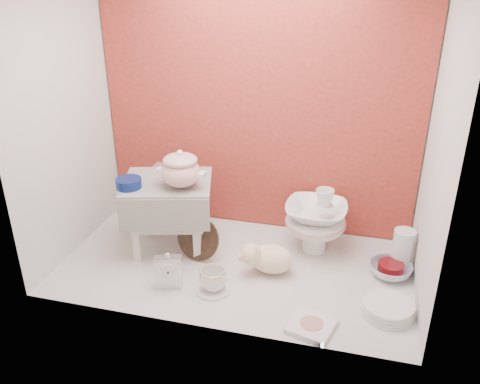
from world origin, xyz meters
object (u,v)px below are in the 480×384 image
object	(u,v)px
step_stool	(169,215)
mantel_clock	(169,270)
gold_rim_teacup	(213,279)
plush_pig	(271,258)
porcelain_tower	(316,220)
floral_platter	(157,190)
soup_tureen	(181,169)
dinner_plate_stack	(388,309)
blue_white_vase	(163,204)
crystal_bowl	(390,270)

from	to	relation	value
step_stool	mantel_clock	bearing A→B (deg)	-85.34
mantel_clock	gold_rim_teacup	distance (m)	0.22
step_stool	gold_rim_teacup	bearing A→B (deg)	-59.27
plush_pig	porcelain_tower	size ratio (longest dim) A/B	0.75
floral_platter	plush_pig	xyz separation A→B (m)	(0.81, -0.44, -0.09)
step_stool	mantel_clock	size ratio (longest dim) A/B	2.40
soup_tureen	mantel_clock	bearing A→B (deg)	-84.20
dinner_plate_stack	gold_rim_teacup	bearing A→B (deg)	-177.89
gold_rim_teacup	dinner_plate_stack	distance (m)	0.82
blue_white_vase	crystal_bowl	size ratio (longest dim) A/B	1.16
mantel_clock	gold_rim_teacup	xyz separation A→B (m)	(0.22, 0.02, -0.03)
step_stool	dinner_plate_stack	xyz separation A→B (m)	(1.17, -0.30, -0.17)
step_stool	plush_pig	bearing A→B (deg)	-26.07
step_stool	soup_tureen	xyz separation A→B (m)	(0.10, -0.05, 0.30)
blue_white_vase	porcelain_tower	size ratio (longest dim) A/B	0.66
gold_rim_teacup	step_stool	bearing A→B (deg)	136.47
step_stool	soup_tureen	size ratio (longest dim) A/B	1.87
dinner_plate_stack	crystal_bowl	size ratio (longest dim) A/B	1.12
step_stool	gold_rim_teacup	distance (m)	0.50
plush_pig	gold_rim_teacup	distance (m)	0.33
plush_pig	dinner_plate_stack	size ratio (longest dim) A/B	1.18
mantel_clock	gold_rim_teacup	size ratio (longest dim) A/B	1.44
plush_pig	porcelain_tower	xyz separation A→B (m)	(0.18, 0.28, 0.10)
step_stool	mantel_clock	xyz separation A→B (m)	(0.13, -0.36, -0.10)
gold_rim_teacup	crystal_bowl	xyz separation A→B (m)	(0.83, 0.35, -0.03)
mantel_clock	dinner_plate_stack	size ratio (longest dim) A/B	0.80
dinner_plate_stack	step_stool	bearing A→B (deg)	165.52
floral_platter	blue_white_vase	xyz separation A→B (m)	(0.08, -0.09, -0.05)
dinner_plate_stack	porcelain_tower	size ratio (longest dim) A/B	0.63
step_stool	blue_white_vase	xyz separation A→B (m)	(-0.14, 0.25, -0.08)
mantel_clock	dinner_plate_stack	xyz separation A→B (m)	(1.03, 0.05, -0.07)
soup_tureen	crystal_bowl	distance (m)	1.18
floral_platter	porcelain_tower	distance (m)	1.01
blue_white_vase	gold_rim_teacup	distance (m)	0.76
plush_pig	floral_platter	bearing A→B (deg)	149.89
gold_rim_teacup	porcelain_tower	xyz separation A→B (m)	(0.43, 0.50, 0.12)
mantel_clock	crystal_bowl	xyz separation A→B (m)	(1.05, 0.37, -0.06)
floral_platter	soup_tureen	bearing A→B (deg)	-50.26
step_stool	crystal_bowl	world-z (taller)	step_stool
mantel_clock	plush_pig	bearing A→B (deg)	9.90
gold_rim_teacup	mantel_clock	bearing A→B (deg)	-173.48
step_stool	blue_white_vase	size ratio (longest dim) A/B	1.85
step_stool	porcelain_tower	world-z (taller)	step_stool
step_stool	dinner_plate_stack	bearing A→B (deg)	-30.22
soup_tureen	mantel_clock	xyz separation A→B (m)	(0.03, -0.30, -0.41)
soup_tureen	dinner_plate_stack	distance (m)	1.19
porcelain_tower	floral_platter	bearing A→B (deg)	170.43
gold_rim_teacup	blue_white_vase	bearing A→B (deg)	130.30
porcelain_tower	step_stool	bearing A→B (deg)	-167.75
soup_tureen	gold_rim_teacup	size ratio (longest dim) A/B	1.84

